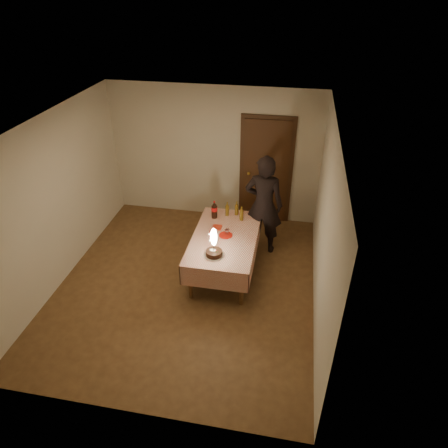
{
  "coord_description": "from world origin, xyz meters",
  "views": [
    {
      "loc": [
        1.48,
        -4.7,
        4.27
      ],
      "look_at": [
        0.53,
        0.41,
        0.95
      ],
      "focal_mm": 32.0,
      "sensor_mm": 36.0,
      "label": 1
    }
  ],
  "objects_px": {
    "amber_bottle_left": "(227,209)",
    "clear_cup": "(227,232)",
    "cola_bottle": "(214,210)",
    "photographer": "(264,205)",
    "red_plate": "(226,235)",
    "dining_table": "(225,241)",
    "amber_bottle_mid": "(237,209)",
    "birthday_cake": "(214,248)",
    "amber_bottle_right": "(242,214)",
    "red_cup": "(212,235)"
  },
  "relations": [
    {
      "from": "birthday_cake",
      "to": "cola_bottle",
      "type": "height_order",
      "value": "birthday_cake"
    },
    {
      "from": "birthday_cake",
      "to": "cola_bottle",
      "type": "bearing_deg",
      "value": 101.34
    },
    {
      "from": "red_cup",
      "to": "clear_cup",
      "type": "bearing_deg",
      "value": 28.99
    },
    {
      "from": "cola_bottle",
      "to": "red_plate",
      "type": "bearing_deg",
      "value": -60.32
    },
    {
      "from": "amber_bottle_left",
      "to": "clear_cup",
      "type": "bearing_deg",
      "value": -80.0
    },
    {
      "from": "red_cup",
      "to": "amber_bottle_right",
      "type": "bearing_deg",
      "value": 57.12
    },
    {
      "from": "clear_cup",
      "to": "photographer",
      "type": "bearing_deg",
      "value": 52.34
    },
    {
      "from": "dining_table",
      "to": "cola_bottle",
      "type": "relative_size",
      "value": 5.42
    },
    {
      "from": "amber_bottle_mid",
      "to": "clear_cup",
      "type": "bearing_deg",
      "value": -94.84
    },
    {
      "from": "dining_table",
      "to": "cola_bottle",
      "type": "xyz_separation_m",
      "value": [
        -0.28,
        0.54,
        0.25
      ]
    },
    {
      "from": "dining_table",
      "to": "clear_cup",
      "type": "height_order",
      "value": "clear_cup"
    },
    {
      "from": "birthday_cake",
      "to": "red_plate",
      "type": "height_order",
      "value": "birthday_cake"
    },
    {
      "from": "amber_bottle_left",
      "to": "dining_table",
      "type": "bearing_deg",
      "value": -83.36
    },
    {
      "from": "amber_bottle_mid",
      "to": "amber_bottle_right",
      "type": "bearing_deg",
      "value": -55.78
    },
    {
      "from": "birthday_cake",
      "to": "amber_bottle_left",
      "type": "bearing_deg",
      "value": 90.55
    },
    {
      "from": "dining_table",
      "to": "amber_bottle_right",
      "type": "distance_m",
      "value": 0.62
    },
    {
      "from": "red_plate",
      "to": "amber_bottle_right",
      "type": "bearing_deg",
      "value": 70.82
    },
    {
      "from": "red_plate",
      "to": "amber_bottle_left",
      "type": "bearing_deg",
      "value": 98.03
    },
    {
      "from": "clear_cup",
      "to": "dining_table",
      "type": "bearing_deg",
      "value": -109.62
    },
    {
      "from": "dining_table",
      "to": "red_cup",
      "type": "height_order",
      "value": "red_cup"
    },
    {
      "from": "clear_cup",
      "to": "amber_bottle_mid",
      "type": "height_order",
      "value": "amber_bottle_mid"
    },
    {
      "from": "cola_bottle",
      "to": "photographer",
      "type": "xyz_separation_m",
      "value": [
        0.81,
        0.19,
        0.07
      ]
    },
    {
      "from": "cola_bottle",
      "to": "amber_bottle_left",
      "type": "bearing_deg",
      "value": 30.41
    },
    {
      "from": "photographer",
      "to": "dining_table",
      "type": "bearing_deg",
      "value": -126.13
    },
    {
      "from": "clear_cup",
      "to": "amber_bottle_right",
      "type": "xyz_separation_m",
      "value": [
        0.16,
        0.48,
        0.07
      ]
    },
    {
      "from": "clear_cup",
      "to": "amber_bottle_mid",
      "type": "distance_m",
      "value": 0.64
    },
    {
      "from": "red_cup",
      "to": "amber_bottle_left",
      "type": "bearing_deg",
      "value": 80.25
    },
    {
      "from": "red_plate",
      "to": "cola_bottle",
      "type": "height_order",
      "value": "cola_bottle"
    },
    {
      "from": "birthday_cake",
      "to": "amber_bottle_mid",
      "type": "distance_m",
      "value": 1.23
    },
    {
      "from": "birthday_cake",
      "to": "photographer",
      "type": "bearing_deg",
      "value": 64.18
    },
    {
      "from": "clear_cup",
      "to": "cola_bottle",
      "type": "distance_m",
      "value": 0.57
    },
    {
      "from": "cola_bottle",
      "to": "clear_cup",
      "type": "bearing_deg",
      "value": -57.08
    },
    {
      "from": "clear_cup",
      "to": "amber_bottle_right",
      "type": "height_order",
      "value": "amber_bottle_right"
    },
    {
      "from": "red_plate",
      "to": "cola_bottle",
      "type": "distance_m",
      "value": 0.6
    },
    {
      "from": "red_plate",
      "to": "photographer",
      "type": "distance_m",
      "value": 0.9
    },
    {
      "from": "red_cup",
      "to": "amber_bottle_mid",
      "type": "height_order",
      "value": "amber_bottle_mid"
    },
    {
      "from": "photographer",
      "to": "red_plate",
      "type": "bearing_deg",
      "value": -127.01
    },
    {
      "from": "red_plate",
      "to": "amber_bottle_right",
      "type": "relative_size",
      "value": 0.86
    },
    {
      "from": "amber_bottle_right",
      "to": "photographer",
      "type": "relative_size",
      "value": 0.14
    },
    {
      "from": "birthday_cake",
      "to": "amber_bottle_right",
      "type": "height_order",
      "value": "birthday_cake"
    },
    {
      "from": "red_plate",
      "to": "red_cup",
      "type": "height_order",
      "value": "red_cup"
    },
    {
      "from": "amber_bottle_left",
      "to": "red_plate",
      "type": "bearing_deg",
      "value": -81.97
    },
    {
      "from": "amber_bottle_left",
      "to": "photographer",
      "type": "bearing_deg",
      "value": 7.07
    },
    {
      "from": "cola_bottle",
      "to": "birthday_cake",
      "type": "bearing_deg",
      "value": -78.66
    },
    {
      "from": "amber_bottle_mid",
      "to": "photographer",
      "type": "distance_m",
      "value": 0.47
    },
    {
      "from": "dining_table",
      "to": "clear_cup",
      "type": "distance_m",
      "value": 0.16
    },
    {
      "from": "dining_table",
      "to": "birthday_cake",
      "type": "relative_size",
      "value": 3.63
    },
    {
      "from": "amber_bottle_left",
      "to": "photographer",
      "type": "distance_m",
      "value": 0.63
    },
    {
      "from": "red_plate",
      "to": "photographer",
      "type": "height_order",
      "value": "photographer"
    },
    {
      "from": "birthday_cake",
      "to": "amber_bottle_left",
      "type": "distance_m",
      "value": 1.17
    }
  ]
}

